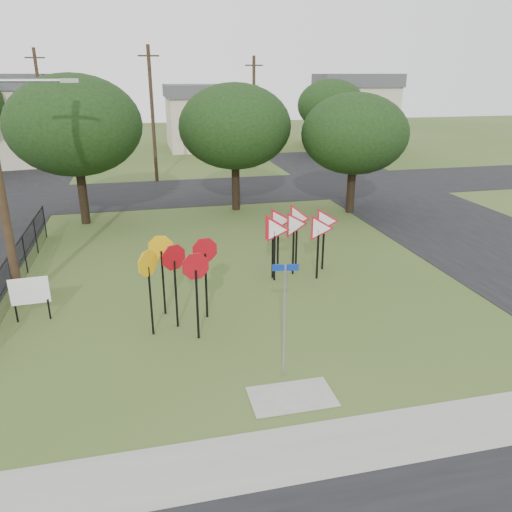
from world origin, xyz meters
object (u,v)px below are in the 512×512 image
at_px(stop_sign_cluster, 177,266).
at_px(yield_sign_cluster, 294,227).
at_px(info_board, 30,292).
at_px(street_name_sign, 284,314).

relative_size(stop_sign_cluster, yield_sign_cluster, 0.83).
bearing_deg(info_board, stop_sign_cluster, -17.06).
bearing_deg(yield_sign_cluster, stop_sign_cluster, -144.34).
bearing_deg(info_board, street_name_sign, -34.68).
distance_m(street_name_sign, stop_sign_cluster, 4.01).
bearing_deg(street_name_sign, yield_sign_cluster, 70.85).
distance_m(stop_sign_cluster, info_board, 4.70).
relative_size(street_name_sign, info_board, 2.13).
distance_m(yield_sign_cluster, info_board, 9.22).
bearing_deg(street_name_sign, info_board, 145.32).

